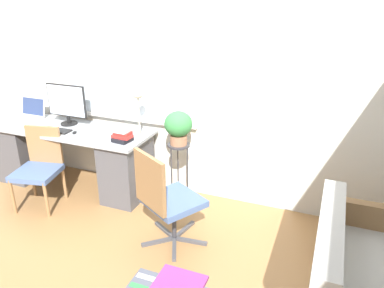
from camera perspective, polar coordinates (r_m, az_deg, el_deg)
ground_plane at (r=4.08m, az=-8.26°, el=-10.85°), size 14.00×14.00×0.00m
wall_back_with_window at (r=4.18m, az=-4.46°, el=10.29°), size 9.00×0.12×2.70m
desk at (r=4.68m, az=-17.72°, el=-1.68°), size 1.96×0.66×0.74m
laptop at (r=5.07m, az=-23.61°, el=4.15°), size 0.36×0.29×0.25m
monitor at (r=4.63m, az=-18.56°, el=5.90°), size 0.52×0.19×0.48m
keyboard at (r=4.51m, az=-20.00°, el=1.99°), size 0.35×0.14×0.02m
mouse at (r=4.35m, az=-17.47°, el=1.69°), size 0.04×0.06×0.03m
desk_lamp at (r=4.04m, az=-8.20°, el=6.16°), size 0.12×0.12×0.49m
book_stack at (r=4.00m, az=-10.60°, el=1.35°), size 0.21×0.19×0.14m
desk_chair_wooden at (r=4.40m, az=-22.26°, el=-3.12°), size 0.52×0.53×0.86m
office_chair_swivel at (r=3.41m, az=-3.96°, el=-8.30°), size 0.65×0.66×0.95m
plant_stand at (r=3.98m, az=-2.03°, el=-1.47°), size 0.24×0.24×0.72m
potted_plant at (r=3.86m, az=-2.09°, el=2.77°), size 0.29×0.29×0.36m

